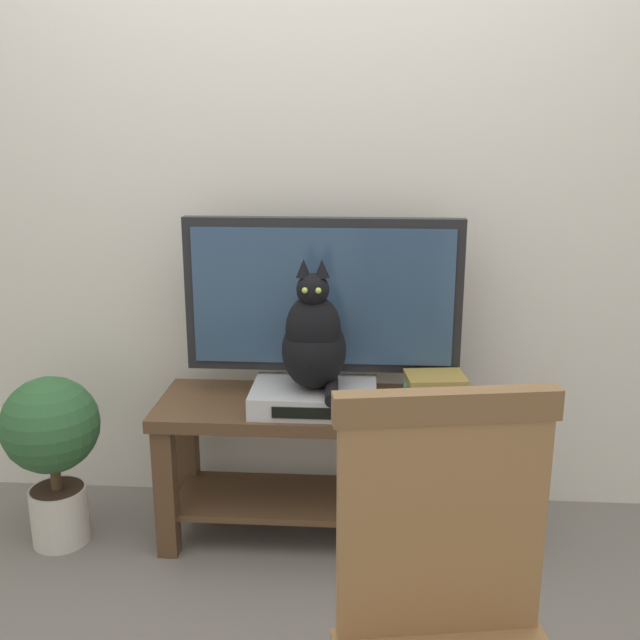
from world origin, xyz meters
The scene contains 9 objects.
ground_plane centered at (0.00, 0.00, 0.00)m, with size 12.00×12.00×0.00m, color slate.
back_wall centered at (0.00, 0.83, 1.40)m, with size 7.00×0.12×2.80m, color silver.
tv_stand centered at (0.06, 0.47, 0.36)m, with size 1.14×0.41×0.52m.
tv centered at (0.06, 0.55, 0.86)m, with size 0.96×0.20×0.63m.
media_box centered at (0.04, 0.42, 0.56)m, with size 0.42×0.29×0.08m.
cat centered at (0.04, 0.40, 0.76)m, with size 0.22×0.31×0.45m.
wooden_chair centered at (0.39, -0.73, 0.55)m, with size 0.50×0.50×0.98m.
book_stack centered at (0.44, 0.44, 0.58)m, with size 0.24×0.20×0.12m.
potted_plant centered at (-0.87, 0.36, 0.39)m, with size 0.34×0.34×0.62m.
Camera 1 is at (0.22, -1.90, 1.46)m, focal length 40.86 mm.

